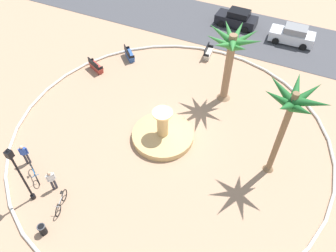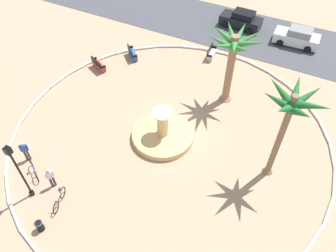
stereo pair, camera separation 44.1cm
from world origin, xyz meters
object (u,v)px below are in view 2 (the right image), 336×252
lamppost (18,168)px  bench_west (99,66)px  bench_east (132,54)px  parked_car_leftmost (241,20)px  palm_tree_near_fountain (233,52)px  bicycle_red_frame (34,170)px  bench_north (211,54)px  parked_car_second (297,37)px  person_cyclist_photo (25,150)px  palm_tree_by_curb (290,112)px  person_cyclist_helmet (50,177)px  fountain (163,134)px  trash_bin (40,226)px  bicycle_by_lamppost (59,200)px

lamppost → bench_west: bearing=106.9°
bench_east → parked_car_leftmost: parked_car_leftmost is taller
palm_tree_near_fountain → lamppost: palm_tree_near_fountain is taller
bicycle_red_frame → parked_car_leftmost: bearing=76.0°
bench_north → parked_car_second: parked_car_second is taller
parked_car_second → person_cyclist_photo: bearing=-120.1°
bench_east → bench_west: 3.21m
palm_tree_by_curb → bench_west: size_ratio=4.03×
palm_tree_by_curb → palm_tree_near_fountain: bearing=132.7°
bench_west → person_cyclist_photo: 10.26m
palm_tree_near_fountain → bench_north: bearing=123.2°
bench_west → bench_north: bearing=37.2°
bicycle_red_frame → person_cyclist_helmet: (1.60, -0.13, 0.55)m
palm_tree_by_curb → person_cyclist_photo: size_ratio=3.98×
bench_west → bench_north: (7.89, 5.99, 0.00)m
palm_tree_near_fountain → bench_north: palm_tree_near_fountain is taller
person_cyclist_photo → bench_west: bearing=98.9°
bench_west → parked_car_leftmost: (8.53, 12.11, 0.43)m
bench_east → person_cyclist_helmet: (2.72, -13.67, 0.59)m
fountain → bicycle_red_frame: bearing=-131.8°
lamppost → trash_bin: lamppost is taller
bench_north → bicycle_red_frame: (-5.09, -16.79, 0.04)m
fountain → parked_car_leftmost: fountain is taller
lamppost → person_cyclist_helmet: lamppost is taller
bench_west → bicycle_by_lamppost: bearing=-64.7°
bicycle_red_frame → parked_car_leftmost: 23.62m
palm_tree_near_fountain → person_cyclist_helmet: size_ratio=3.48×
bench_north → person_cyclist_photo: (-6.30, -16.11, 0.60)m
person_cyclist_photo → palm_tree_near_fountain: bearing=50.8°
parked_car_second → fountain: bearing=-109.4°
bicycle_red_frame → parked_car_second: size_ratio=0.37×
palm_tree_by_curb → person_cyclist_photo: 16.09m
bench_east → bench_north: 7.00m
bicycle_by_lamppost → fountain: bearing=67.9°
lamppost → trash_bin: bearing=-35.9°
bench_north → person_cyclist_photo: 17.30m
bench_east → bicycle_red_frame: bearing=-85.3°
palm_tree_by_curb → bench_east: 16.33m
parked_car_leftmost → parked_car_second: 5.61m
bench_north → parked_car_leftmost: size_ratio=0.41×
person_cyclist_photo → parked_car_leftmost: size_ratio=0.42×
person_cyclist_helmet → palm_tree_near_fountain: bearing=61.9°
trash_bin → person_cyclist_helmet: (-1.26, 2.54, 0.55)m
palm_tree_near_fountain → person_cyclist_photo: 15.16m
bench_north → bench_west: bearing=-142.8°
palm_tree_near_fountain → parked_car_second: palm_tree_near_fountain is taller
lamppost → bicycle_red_frame: 2.73m
bicycle_red_frame → person_cyclist_helmet: size_ratio=0.89×
bicycle_red_frame → parked_car_second: bearing=63.1°
bench_west → bicycle_red_frame: (2.80, -10.80, 0.04)m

